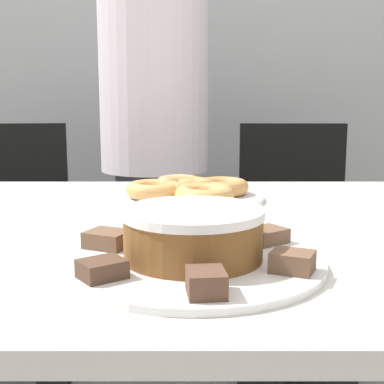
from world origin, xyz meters
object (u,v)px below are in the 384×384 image
at_px(office_chair_right, 298,257).
at_px(person_standing, 156,156).
at_px(plate_cake, 194,262).
at_px(office_chair_left, 12,257).
at_px(frosted_cake, 194,233).
at_px(plate_donuts, 191,198).

bearing_deg(office_chair_right, person_standing, 174.52).
distance_m(office_chair_right, plate_cake, 1.26).
height_order(person_standing, office_chair_right, person_standing).
bearing_deg(person_standing, office_chair_right, -5.77).
xyz_separation_m(person_standing, office_chair_right, (0.51, -0.05, -0.36)).
distance_m(person_standing, office_chair_right, 0.63).
bearing_deg(office_chair_left, person_standing, -2.47).
bearing_deg(frosted_cake, person_standing, 96.40).
height_order(person_standing, frosted_cake, person_standing).
height_order(office_chair_left, frosted_cake, office_chair_left).
height_order(office_chair_right, plate_donuts, office_chair_right).
relative_size(office_chair_left, plate_cake, 2.53).
xyz_separation_m(office_chair_left, plate_donuts, (0.65, -0.68, 0.35)).
height_order(office_chair_left, office_chair_right, same).
xyz_separation_m(person_standing, plate_donuts, (0.13, -0.73, -0.01)).
bearing_deg(person_standing, frosted_cake, -83.60).
height_order(plate_cake, frosted_cake, frosted_cake).
bearing_deg(office_chair_right, frosted_cake, -107.75).
relative_size(office_chair_left, office_chair_right, 1.00).
bearing_deg(plate_cake, person_standing, 96.40).
distance_m(person_standing, office_chair_left, 0.63).
height_order(plate_donuts, frosted_cake, frosted_cake).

